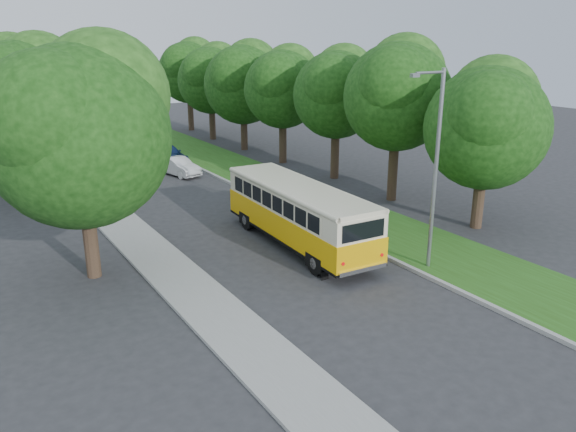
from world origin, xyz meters
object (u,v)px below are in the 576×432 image
car_blue (166,155)px  car_silver (265,196)px  lamppost_far (84,127)px  car_white (178,166)px  lamppost_near (435,165)px  car_grey (153,145)px  vintage_bus (298,215)px

car_blue → car_silver: bearing=-89.8°
lamppost_far → car_white: bearing=19.8°
lamppost_near → lamppost_far: 20.53m
lamppost_far → car_white: size_ratio=2.01×
car_silver → car_blue: car_blue is taller
lamppost_near → car_silver: 11.88m
lamppost_far → car_silver: 11.16m
car_blue → car_grey: 4.37m
lamppost_far → vintage_bus: size_ratio=0.77×
lamppost_near → vintage_bus: 6.56m
lamppost_far → car_white: (6.40, 2.31, -3.50)m
lamppost_near → car_silver: bearing=96.1°
lamppost_far → lamppost_near: bearing=-64.3°
vintage_bus → car_blue: (0.95, 19.56, -0.72)m
car_blue → lamppost_near: bearing=-88.6°
car_white → car_blue: (0.50, 3.83, 0.11)m
car_blue → car_white: bearing=-100.6°
vintage_bus → car_white: size_ratio=2.61×
car_grey → car_silver: bearing=-87.5°
car_white → car_blue: bearing=69.3°
lamppost_near → car_grey: 29.24m
lamppost_near → lamppost_far: bearing=115.7°
lamppost_far → vintage_bus: 14.93m
lamppost_near → car_silver: (-1.21, 11.21, -3.74)m
car_white → car_blue: car_blue is taller
vintage_bus → car_grey: 23.95m
lamppost_far → vintage_bus: (5.95, -13.43, -2.67)m
lamppost_near → car_blue: size_ratio=1.60×
vintage_bus → car_blue: vintage_bus is taller
lamppost_near → car_white: 21.29m
vintage_bus → car_silver: vintage_bus is taller
vintage_bus → car_white: (0.45, 15.73, -0.83)m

